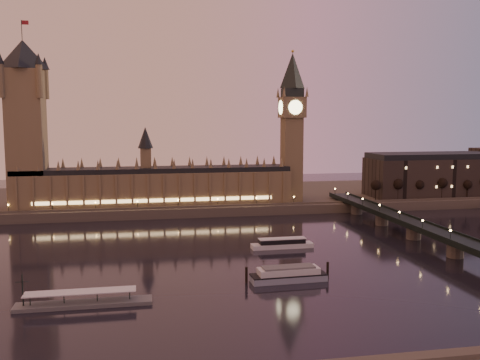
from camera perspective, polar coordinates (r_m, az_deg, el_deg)
The scene contains 15 objects.
ground at distance 250.17m, azimuth 1.20°, elevation -8.14°, with size 700.00×700.00×0.00m, color black.
far_embankment at distance 414.07m, azimuth 0.58°, elevation -1.82°, with size 560.00×130.00×6.00m, color #423D35.
palace_of_westminster at distance 360.33m, azimuth -9.04°, elevation -0.16°, with size 180.00×26.62×52.00m.
victoria_tower at distance 364.58m, azimuth -21.90°, elevation 6.47°, with size 31.68×31.68×118.00m.
big_ben at distance 372.48m, azimuth 5.57°, elevation 6.62°, with size 17.68×17.68×104.00m.
westminster_bridge at distance 281.83m, azimuth 19.85°, elevation -5.70°, with size 13.20×260.00×15.30m.
city_block at distance 443.62m, azimuth 22.89°, elevation 0.73°, with size 155.00×45.00×34.00m.
bare_tree_0 at distance 385.06m, azimuth 14.43°, elevation -0.72°, with size 6.57×6.57×13.35m.
bare_tree_1 at distance 392.52m, azimuth 16.67°, elevation -0.65°, with size 6.57×6.57×13.35m.
bare_tree_2 at distance 400.55m, azimuth 18.83°, elevation -0.58°, with size 6.57×6.57×13.35m.
bare_tree_3 at distance 409.12m, azimuth 20.89°, elevation -0.52°, with size 6.57×6.57×13.35m.
bare_tree_4 at distance 418.21m, azimuth 22.87°, elevation -0.46°, with size 6.57×6.57×13.35m.
cruise_boat_a at distance 266.12m, azimuth 4.52°, elevation -6.78°, with size 30.77×7.08×4.91m.
moored_barge at distance 213.90m, azimuth 5.18°, elevation -9.99°, with size 34.55×9.46×6.34m.
pontoon_pier at distance 194.44m, azimuth -16.36°, elevation -12.38°, with size 45.80×7.63×12.21m.
Camera 1 is at (-49.78, -236.75, 63.69)m, focal length 40.00 mm.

